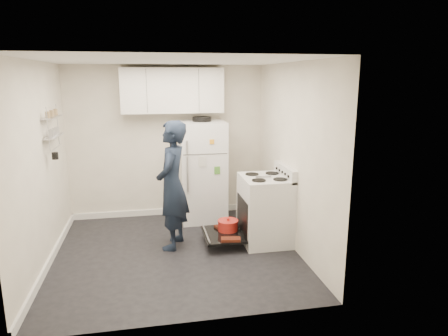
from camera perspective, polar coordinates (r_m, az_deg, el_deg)
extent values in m
cube|color=black|center=(5.53, -6.84, -11.88)|extent=(3.20, 3.20, 0.01)
cube|color=white|center=(5.03, -7.62, 14.97)|extent=(3.20, 3.20, 0.01)
cube|color=beige|center=(6.71, -8.13, 3.66)|extent=(3.20, 0.01, 2.50)
cube|color=beige|center=(3.59, -5.48, -4.28)|extent=(3.20, 0.01, 2.50)
cube|color=beige|center=(5.29, -24.78, 0.15)|extent=(0.01, 3.20, 2.50)
cube|color=beige|center=(5.47, 9.76, 1.54)|extent=(0.01, 3.20, 2.50)
cube|color=white|center=(5.64, -23.47, -11.82)|extent=(0.03, 3.20, 0.10)
cube|color=white|center=(6.98, -7.81, -6.12)|extent=(3.20, 0.03, 0.10)
cube|color=silver|center=(5.71, 5.86, -6.07)|extent=(0.65, 0.76, 0.92)
cube|color=black|center=(5.71, 5.17, -6.69)|extent=(0.53, 0.60, 0.52)
cube|color=orange|center=(5.79, 7.76, -6.49)|extent=(0.02, 0.56, 0.46)
cylinder|color=black|center=(5.79, 5.62, -8.34)|extent=(0.34, 0.34, 0.02)
cube|color=silver|center=(5.64, 8.76, -0.56)|extent=(0.08, 0.76, 0.18)
cube|color=silver|center=(5.57, 5.97, -1.45)|extent=(0.65, 0.76, 0.03)
cube|color=#B2B2B7|center=(5.51, 5.63, -1.24)|extent=(0.22, 0.03, 0.01)
cube|color=black|center=(5.68, -0.10, -9.48)|extent=(0.55, 0.70, 0.03)
cylinder|color=#B2B2B7|center=(5.63, -2.58, -9.30)|extent=(0.02, 0.66, 0.02)
cylinder|color=red|center=(5.76, 0.57, -8.27)|extent=(0.29, 0.29, 0.13)
cylinder|color=red|center=(5.73, 0.57, -7.56)|extent=(0.30, 0.30, 0.02)
sphere|color=red|center=(5.72, 0.57, -7.30)|extent=(0.04, 0.04, 0.04)
cube|color=maroon|center=(5.44, 0.97, -10.16)|extent=(0.28, 0.17, 0.04)
cube|color=maroon|center=(5.90, -0.05, -8.28)|extent=(0.29, 0.20, 0.04)
cube|color=white|center=(6.50, -3.08, -0.46)|extent=(0.72, 0.70, 1.62)
cube|color=#4C4C4C|center=(6.08, -2.67, 1.99)|extent=(0.68, 0.01, 0.01)
cube|color=#B2B2B7|center=(6.01, -5.30, 2.98)|extent=(0.03, 0.03, 0.20)
cube|color=#B2B2B7|center=(6.10, -5.22, -0.91)|extent=(0.03, 0.03, 0.55)
cylinder|color=black|center=(6.36, -3.18, 6.99)|extent=(0.30, 0.30, 0.07)
cube|color=silver|center=(6.09, -3.12, 0.94)|extent=(0.12, 0.01, 0.16)
cube|color=#F7A31D|center=(6.06, -1.74, 3.77)|extent=(0.07, 0.01, 0.07)
cube|color=#4D9531|center=(6.16, -0.98, -0.34)|extent=(0.09, 0.01, 0.12)
cube|color=silver|center=(6.46, -7.39, 10.92)|extent=(1.60, 0.33, 0.70)
cube|color=#B2B2B7|center=(5.67, -23.34, 6.70)|extent=(0.14, 0.60, 0.02)
cube|color=#B2B2B7|center=(5.70, -23.12, 4.21)|extent=(0.14, 0.60, 0.02)
cylinder|color=black|center=(5.55, -22.98, 1.61)|extent=(0.08, 0.08, 0.09)
imported|color=black|center=(5.44, -7.41, -2.49)|extent=(0.61, 0.74, 1.75)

